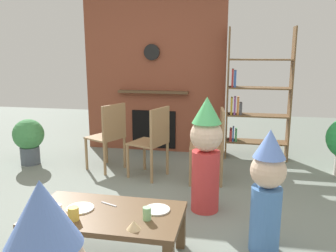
% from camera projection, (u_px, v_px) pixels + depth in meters
% --- Properties ---
extents(ground_plane, '(12.00, 12.00, 0.00)m').
position_uv_depth(ground_plane, '(143.00, 230.00, 3.14)').
color(ground_plane, gray).
extents(brick_fireplace_feature, '(2.20, 0.28, 2.40)m').
position_uv_depth(brick_fireplace_feature, '(155.00, 75.00, 5.47)').
color(brick_fireplace_feature, brown).
rests_on(brick_fireplace_feature, ground_plane).
extents(bookshelf, '(0.90, 0.28, 1.90)m').
position_uv_depth(bookshelf, '(253.00, 100.00, 5.06)').
color(bookshelf, brown).
rests_on(bookshelf, ground_plane).
extents(coffee_table, '(1.15, 0.62, 0.38)m').
position_uv_depth(coffee_table, '(107.00, 219.00, 2.65)').
color(coffee_table, brown).
rests_on(coffee_table, ground_plane).
extents(paper_cup_near_left, '(0.07, 0.07, 0.10)m').
position_uv_depth(paper_cup_near_left, '(57.00, 211.00, 2.54)').
color(paper_cup_near_left, silver).
rests_on(paper_cup_near_left, coffee_table).
extents(paper_cup_near_right, '(0.06, 0.06, 0.09)m').
position_uv_depth(paper_cup_near_right, '(147.00, 214.00, 2.51)').
color(paper_cup_near_right, '#8CD18C').
rests_on(paper_cup_near_right, coffee_table).
extents(paper_cup_center, '(0.08, 0.08, 0.10)m').
position_uv_depth(paper_cup_center, '(73.00, 214.00, 2.51)').
color(paper_cup_center, '#F2CC4C').
rests_on(paper_cup_center, coffee_table).
extents(paper_plate_front, '(0.21, 0.21, 0.01)m').
position_uv_depth(paper_plate_front, '(80.00, 208.00, 2.69)').
color(paper_plate_front, white).
rests_on(paper_plate_front, coffee_table).
extents(paper_plate_rear, '(0.20, 0.20, 0.01)m').
position_uv_depth(paper_plate_rear, '(157.00, 210.00, 2.67)').
color(paper_plate_rear, white).
rests_on(paper_plate_rear, coffee_table).
extents(birthday_cake_slice, '(0.10, 0.10, 0.06)m').
position_uv_depth(birthday_cake_slice, '(134.00, 225.00, 2.38)').
color(birthday_cake_slice, '#EAC68C').
rests_on(birthday_cake_slice, coffee_table).
extents(table_fork, '(0.15, 0.07, 0.01)m').
position_uv_depth(table_fork, '(109.00, 204.00, 2.77)').
color(table_fork, silver).
rests_on(table_fork, coffee_table).
extents(child_in_pink, '(0.28, 0.28, 1.00)m').
position_uv_depth(child_in_pink, '(267.00, 188.00, 2.72)').
color(child_in_pink, '#4C7FC6').
rests_on(child_in_pink, ground_plane).
extents(child_by_the_chairs, '(0.32, 0.32, 1.15)m').
position_uv_depth(child_by_the_chairs, '(206.00, 152.00, 3.41)').
color(child_by_the_chairs, '#D13838').
rests_on(child_by_the_chairs, ground_plane).
extents(dining_chair_left, '(0.54, 0.54, 0.90)m').
position_uv_depth(dining_chair_left, '(110.00, 133.00, 4.61)').
color(dining_chair_left, '#9E7A51').
rests_on(dining_chair_left, ground_plane).
extents(dining_chair_middle, '(0.51, 0.51, 0.90)m').
position_uv_depth(dining_chair_middle, '(154.00, 138.00, 4.34)').
color(dining_chair_middle, '#9E7A51').
rests_on(dining_chair_middle, ground_plane).
extents(dining_chair_right, '(0.44, 0.44, 0.90)m').
position_uv_depth(dining_chair_right, '(214.00, 141.00, 4.20)').
color(dining_chair_right, '#9E7A51').
rests_on(dining_chair_right, ground_plane).
extents(potted_plant_short, '(0.43, 0.43, 0.64)m').
position_uv_depth(potted_plant_short, '(29.00, 138.00, 4.89)').
color(potted_plant_short, '#4C5660').
rests_on(potted_plant_short, ground_plane).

